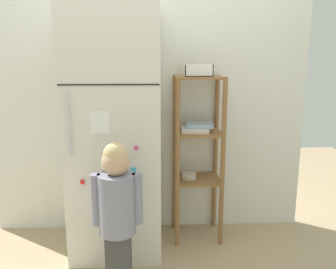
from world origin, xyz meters
TOP-DOWN VIEW (x-y plane):
  - ground_plane at (0.00, 0.00)m, footprint 6.00×6.00m
  - kitchen_wall_back at (0.00, 0.36)m, footprint 2.63×0.03m
  - refrigerator at (-0.25, 0.02)m, footprint 0.67×0.66m
  - child_standing at (-0.20, -0.53)m, footprint 0.32×0.24m
  - pantry_shelf_unit at (0.39, 0.16)m, footprint 0.39×0.35m
  - fruit_bin at (0.37, 0.15)m, footprint 0.21×0.20m

SIDE VIEW (x-z plane):
  - ground_plane at x=0.00m, z-range 0.00..0.00m
  - child_standing at x=-0.20m, z-range 0.10..1.09m
  - pantry_shelf_unit at x=0.39m, z-range 0.13..1.47m
  - refrigerator at x=-0.25m, z-range 0.00..1.84m
  - kitchen_wall_back at x=0.00m, z-range 0.00..2.34m
  - fruit_bin at x=0.37m, z-range 1.32..1.41m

